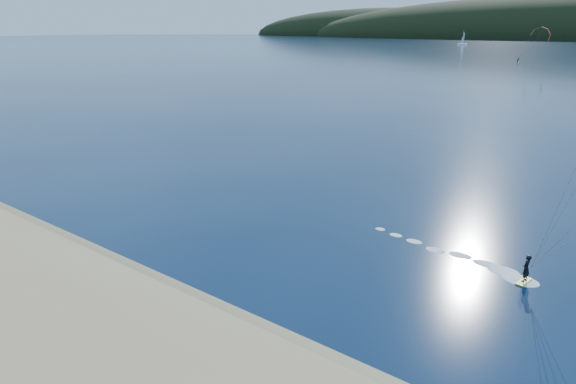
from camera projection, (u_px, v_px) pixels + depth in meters
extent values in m
plane|color=#071938|center=(122.00, 358.00, 20.64)|extent=(1800.00, 1800.00, 0.00)
cube|color=#8C7C51|center=(200.00, 310.00, 24.03)|extent=(220.00, 2.50, 0.10)
ellipsoid|color=black|center=(381.00, 36.00, 827.19)|extent=(520.00, 220.00, 90.00)
cube|color=#BED118|center=(524.00, 281.00, 26.75)|extent=(0.64, 1.32, 0.07)
imported|color=black|center=(526.00, 268.00, 26.49)|extent=(0.48, 0.63, 1.56)
cube|color=#BED118|center=(518.00, 62.00, 195.82)|extent=(0.86, 1.51, 0.08)
imported|color=black|center=(518.00, 60.00, 195.53)|extent=(0.89, 1.02, 1.77)
cylinder|color=gray|center=(529.00, 48.00, 190.52)|extent=(0.02, 0.02, 11.62)
cube|color=white|center=(462.00, 44.00, 395.30)|extent=(7.70, 2.89, 1.33)
cylinder|color=white|center=(463.00, 38.00, 393.63)|extent=(0.19, 0.19, 10.41)
cube|color=white|center=(464.00, 38.00, 394.60)|extent=(0.20, 2.46, 7.57)
cube|color=white|center=(462.00, 40.00, 393.06)|extent=(0.16, 1.89, 4.73)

